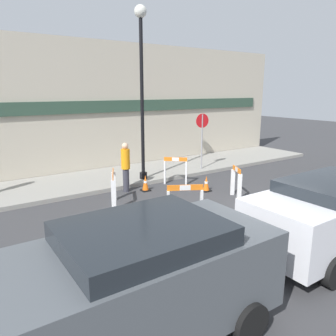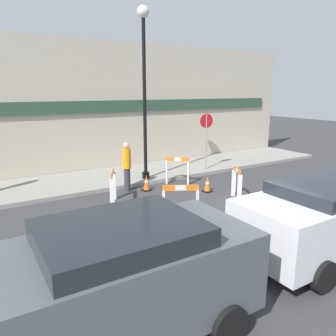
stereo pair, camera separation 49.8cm
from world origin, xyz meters
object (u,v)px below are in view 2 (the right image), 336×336
object	(u,v)px
stop_sign	(206,132)
parked_car_1	(328,213)
streetlamp_post	(144,73)
parked_car_0	(121,275)
person_worker	(127,165)

from	to	relation	value
stop_sign	parked_car_1	world-z (taller)	stop_sign
stop_sign	parked_car_1	distance (m)	7.55
streetlamp_post	stop_sign	bearing A→B (deg)	0.28
streetlamp_post	parked_car_0	bearing A→B (deg)	-120.02
stop_sign	person_worker	size ratio (longest dim) A/B	1.37
stop_sign	person_worker	xyz separation A→B (m)	(-4.03, -0.73, -0.78)
streetlamp_post	person_worker	world-z (taller)	streetlamp_post
person_worker	streetlamp_post	bearing A→B (deg)	98.12
parked_car_1	stop_sign	bearing A→B (deg)	72.24
streetlamp_post	person_worker	size ratio (longest dim) A/B	3.58
streetlamp_post	parked_car_1	distance (m)	7.83
stop_sign	person_worker	distance (m)	4.17
person_worker	parked_car_1	distance (m)	6.65
person_worker	parked_car_1	world-z (taller)	person_worker
parked_car_0	parked_car_1	size ratio (longest dim) A/B	0.90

